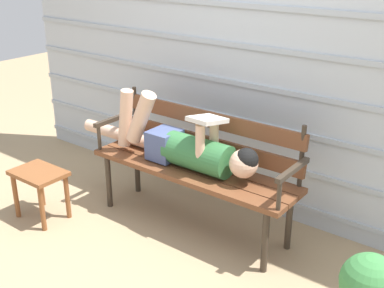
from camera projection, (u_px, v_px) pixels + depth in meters
ground_plane at (185, 230)px, 3.59m from camera, size 12.00×12.00×0.00m
house_siding at (238, 44)px, 3.58m from camera, size 4.42×0.08×2.51m
park_bench at (197, 159)px, 3.51m from camera, size 1.58×0.43×0.89m
reclining_person at (182, 145)px, 3.47m from camera, size 1.65×0.26×0.51m
footstool at (40, 181)px, 3.65m from camera, size 0.40×0.28×0.38m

